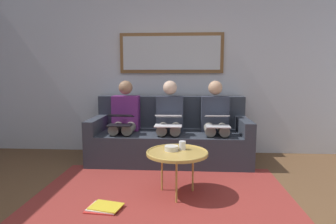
% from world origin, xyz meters
% --- Properties ---
extents(wall_rear, '(6.00, 0.12, 2.60)m').
position_xyz_m(wall_rear, '(0.00, -2.60, 1.30)').
color(wall_rear, '#B7BCC6').
rests_on(wall_rear, ground_plane).
extents(area_rug, '(2.60, 1.80, 0.01)m').
position_xyz_m(area_rug, '(0.00, -0.85, 0.00)').
color(area_rug, maroon).
rests_on(area_rug, ground_plane).
extents(couch, '(2.20, 0.90, 0.90)m').
position_xyz_m(couch, '(0.00, -2.12, 0.31)').
color(couch, '#2D333D').
rests_on(couch, ground_plane).
extents(framed_mirror, '(1.58, 0.05, 0.60)m').
position_xyz_m(framed_mirror, '(0.00, -2.51, 1.55)').
color(framed_mirror, brown).
extents(coffee_table, '(0.63, 0.63, 0.46)m').
position_xyz_m(coffee_table, '(-0.14, -0.90, 0.44)').
color(coffee_table, tan).
rests_on(coffee_table, ground_plane).
extents(cup, '(0.07, 0.07, 0.09)m').
position_xyz_m(cup, '(-0.19, -1.00, 0.50)').
color(cup, silver).
rests_on(cup, coffee_table).
extents(bowl, '(0.14, 0.14, 0.05)m').
position_xyz_m(bowl, '(-0.08, -0.95, 0.48)').
color(bowl, beige).
rests_on(bowl, coffee_table).
extents(person_left, '(0.38, 0.58, 1.14)m').
position_xyz_m(person_left, '(-0.64, -2.05, 0.61)').
color(person_left, '#2D3342').
rests_on(person_left, couch).
extents(laptop_silver, '(0.31, 0.35, 0.15)m').
position_xyz_m(laptop_silver, '(-0.64, -1.80, 0.63)').
color(laptop_silver, silver).
extents(person_middle, '(0.38, 0.58, 1.14)m').
position_xyz_m(person_middle, '(0.00, -2.05, 0.61)').
color(person_middle, '#2D3342').
rests_on(person_middle, couch).
extents(laptop_white, '(0.35, 0.33, 0.14)m').
position_xyz_m(laptop_white, '(0.00, -1.80, 0.63)').
color(laptop_white, white).
extents(person_right, '(0.38, 0.58, 1.14)m').
position_xyz_m(person_right, '(0.64, -2.05, 0.61)').
color(person_right, '#66236B').
rests_on(person_right, couch).
extents(laptop_black, '(0.31, 0.33, 0.14)m').
position_xyz_m(laptop_black, '(0.64, -1.80, 0.63)').
color(laptop_black, black).
extents(magazine_stack, '(0.34, 0.26, 0.03)m').
position_xyz_m(magazine_stack, '(0.51, -0.53, 0.02)').
color(magazine_stack, red).
rests_on(magazine_stack, ground_plane).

